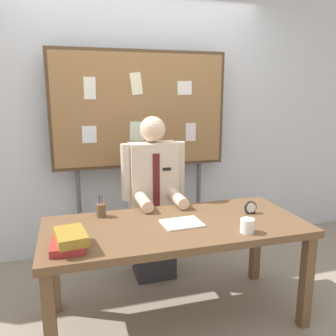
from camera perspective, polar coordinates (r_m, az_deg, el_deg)
ground_plane at (r=2.75m, az=1.25°, el=-23.41°), size 12.00×12.00×0.00m
back_wall at (r=3.51m, az=-5.18°, el=8.09°), size 6.40×0.08×2.70m
desk at (r=2.43m, az=1.32°, el=-10.97°), size 1.79×0.79×0.73m
person at (r=3.00m, az=-2.40°, el=-6.04°), size 0.55×0.56×1.42m
bulletin_board at (r=3.31m, az=-4.51°, el=9.17°), size 1.67×0.09×1.99m
book_stack at (r=2.10m, az=-15.94°, el=-11.41°), size 0.22×0.27×0.10m
open_notebook at (r=2.39m, az=2.30°, el=-9.10°), size 0.28×0.22×0.01m
desk_clock at (r=2.65m, az=13.46°, el=-6.44°), size 0.09×0.04×0.09m
coffee_mug at (r=2.30m, az=12.97°, el=-9.27°), size 0.09×0.09×0.09m
pen_holder at (r=2.56m, az=-10.99°, el=-6.85°), size 0.07×0.07×0.16m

